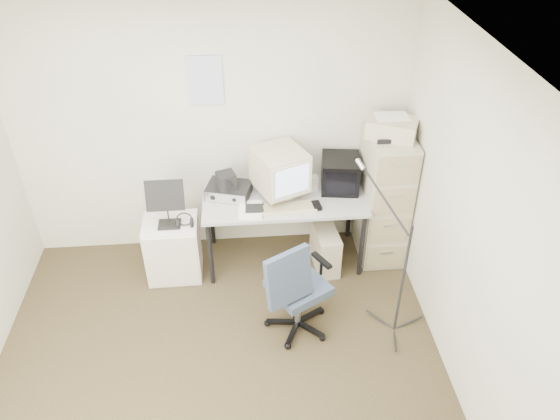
{
  "coord_description": "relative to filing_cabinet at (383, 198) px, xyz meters",
  "views": [
    {
      "loc": [
        0.24,
        -2.68,
        3.58
      ],
      "look_at": [
        0.55,
        0.95,
        0.95
      ],
      "focal_mm": 35.0,
      "sensor_mm": 36.0,
      "label": 1
    }
  ],
  "objects": [
    {
      "name": "ceiling",
      "position": [
        -1.58,
        -1.48,
        1.85
      ],
      "size": [
        3.6,
        3.6,
        0.01
      ],
      "primitive_type": "cube",
      "color": "white",
      "rests_on": "ground"
    },
    {
      "name": "headphones",
      "position": [
        -1.85,
        -0.24,
        0.01
      ],
      "size": [
        0.19,
        0.19,
        0.03
      ],
      "primitive_type": "torus",
      "rotation": [
        0.0,
        0.0,
        -0.19
      ],
      "color": "black",
      "rests_on": "side_cart"
    },
    {
      "name": "desk",
      "position": [
        -0.95,
        -0.03,
        -0.29
      ],
      "size": [
        1.5,
        0.7,
        0.73
      ],
      "primitive_type": "cube",
      "color": "#B8B8B4",
      "rests_on": "floor"
    },
    {
      "name": "desk_speaker",
      "position": [
        -0.67,
        0.07,
        0.15
      ],
      "size": [
        0.09,
        0.09,
        0.14
      ],
      "primitive_type": "cube",
      "rotation": [
        0.0,
        0.0,
        0.13
      ],
      "color": "beige",
      "rests_on": "desk"
    },
    {
      "name": "mouse",
      "position": [
        -0.67,
        -0.21,
        0.1
      ],
      "size": [
        0.09,
        0.13,
        0.04
      ],
      "primitive_type": "cube",
      "rotation": [
        0.0,
        0.0,
        0.13
      ],
      "color": "black",
      "rests_on": "desk"
    },
    {
      "name": "crt_monitor",
      "position": [
        -0.99,
        0.02,
        0.31
      ],
      "size": [
        0.55,
        0.57,
        0.46
      ],
      "primitive_type": "cube",
      "rotation": [
        0.0,
        0.0,
        0.42
      ],
      "color": "beige",
      "rests_on": "desk"
    },
    {
      "name": "wall_back",
      "position": [
        -1.58,
        0.32,
        0.6
      ],
      "size": [
        3.6,
        0.02,
        2.5
      ],
      "primitive_type": "cube",
      "color": "beige",
      "rests_on": "ground"
    },
    {
      "name": "papers",
      "position": [
        -1.27,
        -0.21,
        0.09
      ],
      "size": [
        0.22,
        0.29,
        0.02
      ],
      "primitive_type": "cube",
      "rotation": [
        0.0,
        0.0,
        -0.05
      ],
      "color": "white",
      "rests_on": "desk"
    },
    {
      "name": "filing_cabinet",
      "position": [
        0.0,
        0.0,
        0.0
      ],
      "size": [
        0.4,
        0.6,
        1.3
      ],
      "primitive_type": "cube",
      "color": "tan",
      "rests_on": "floor"
    },
    {
      "name": "side_cart",
      "position": [
        -2.0,
        -0.17,
        -0.34
      ],
      "size": [
        0.5,
        0.4,
        0.61
      ],
      "primitive_type": "cube",
      "rotation": [
        0.0,
        0.0,
        0.01
      ],
      "color": "silver",
      "rests_on": "floor"
    },
    {
      "name": "radio_receiver",
      "position": [
        -1.45,
        0.05,
        0.14
      ],
      "size": [
        0.45,
        0.37,
        0.11
      ],
      "primitive_type": "cube",
      "rotation": [
        0.0,
        0.0,
        -0.28
      ],
      "color": "black",
      "rests_on": "desk"
    },
    {
      "name": "crt_tv",
      "position": [
        -0.41,
        0.09,
        0.24
      ],
      "size": [
        0.39,
        0.41,
        0.31
      ],
      "primitive_type": "cube",
      "rotation": [
        0.0,
        0.0,
        -0.13
      ],
      "color": "black",
      "rests_on": "desk"
    },
    {
      "name": "music_stand",
      "position": [
        -2.0,
        -0.21,
        0.2
      ],
      "size": [
        0.35,
        0.22,
        0.48
      ],
      "primitive_type": "cube",
      "rotation": [
        0.0,
        0.0,
        0.13
      ],
      "color": "black",
      "rests_on": "side_cart"
    },
    {
      "name": "pc_tower",
      "position": [
        -0.56,
        -0.17,
        -0.44
      ],
      "size": [
        0.24,
        0.47,
        0.43
      ],
      "primitive_type": "cube",
      "rotation": [
        0.0,
        0.0,
        0.09
      ],
      "color": "beige",
      "rests_on": "floor"
    },
    {
      "name": "mic_stand",
      "position": [
        -0.09,
        -1.05,
        0.08
      ],
      "size": [
        0.03,
        0.03,
        1.47
      ],
      "primitive_type": "cylinder",
      "rotation": [
        0.0,
        0.0,
        2.09
      ],
      "color": "black",
      "rests_on": "floor"
    },
    {
      "name": "radio_speaker",
      "position": [
        -1.47,
        0.0,
        0.27
      ],
      "size": [
        0.2,
        0.19,
        0.16
      ],
      "primitive_type": "cube",
      "rotation": [
        0.0,
        0.0,
        0.32
      ],
      "color": "black",
      "rests_on": "radio_receiver"
    },
    {
      "name": "wall_calendar",
      "position": [
        -1.6,
        0.31,
        1.1
      ],
      "size": [
        0.3,
        0.02,
        0.44
      ],
      "primitive_type": "cube",
      "color": "white",
      "rests_on": "wall_back"
    },
    {
      "name": "keyboard",
      "position": [
        -0.93,
        -0.23,
        0.09
      ],
      "size": [
        0.49,
        0.2,
        0.03
      ],
      "primitive_type": "cube",
      "rotation": [
        0.0,
        0.0,
        0.07
      ],
      "color": "beige",
      "rests_on": "desk"
    },
    {
      "name": "printer",
      "position": [
        0.0,
        0.01,
        0.73
      ],
      "size": [
        0.5,
        0.44,
        0.16
      ],
      "primitive_type": "cube",
      "rotation": [
        0.0,
        0.0,
        -0.44
      ],
      "color": "beige",
      "rests_on": "filing_cabinet"
    },
    {
      "name": "wall_right",
      "position": [
        0.22,
        -1.48,
        0.6
      ],
      "size": [
        0.02,
        3.6,
        2.5
      ],
      "primitive_type": "cube",
      "color": "beige",
      "rests_on": "ground"
    },
    {
      "name": "floor",
      "position": [
        -1.58,
        -1.48,
        -0.66
      ],
      "size": [
        3.6,
        3.6,
        0.01
      ],
      "primitive_type": "cube",
      "color": "#2C2514",
      "rests_on": "ground"
    },
    {
      "name": "office_chair",
      "position": [
        -0.91,
        -0.94,
        -0.17
      ],
      "size": [
        0.76,
        0.76,
        0.96
      ],
      "primitive_type": "cube",
      "rotation": [
        0.0,
        0.0,
        0.52
      ],
      "color": "#394A60",
      "rests_on": "floor"
    }
  ]
}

